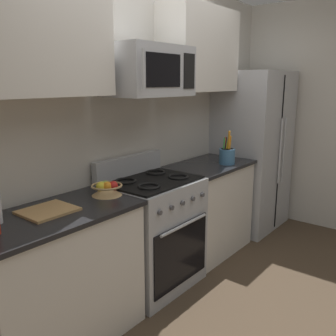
{
  "coord_description": "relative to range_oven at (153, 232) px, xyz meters",
  "views": [
    {
      "loc": [
        -2.17,
        -1.22,
        1.69
      ],
      "look_at": [
        0.05,
        0.56,
        1.03
      ],
      "focal_mm": 39.36,
      "sensor_mm": 36.0,
      "label": 1
    }
  ],
  "objects": [
    {
      "name": "fruit_basket",
      "position": [
        -0.48,
        0.01,
        0.48
      ],
      "size": [
        0.22,
        0.22,
        0.1
      ],
      "color": "tan",
      "rests_on": "counter_left"
    },
    {
      "name": "wall_right",
      "position": [
        2.29,
        -0.67,
        0.83
      ],
      "size": [
        0.1,
        8.0,
        2.6
      ],
      "primitive_type": "cube",
      "color": "beige",
      "rests_on": "ground"
    },
    {
      "name": "counter_right",
      "position": [
        0.85,
        -0.0,
        -0.02
      ],
      "size": [
        0.92,
        0.59,
        0.91
      ],
      "color": "silver",
      "rests_on": "ground"
    },
    {
      "name": "upper_cabinets_right",
      "position": [
        0.86,
        0.14,
        1.51
      ],
      "size": [
        0.91,
        0.34,
        0.76
      ],
      "color": "silver"
    },
    {
      "name": "wall_back",
      "position": [
        0.0,
        0.36,
        0.83
      ],
      "size": [
        8.0,
        0.1,
        2.6
      ],
      "primitive_type": "cube",
      "color": "beige",
      "rests_on": "ground"
    },
    {
      "name": "refrigerator",
      "position": [
        1.76,
        -0.02,
        0.43
      ],
      "size": [
        0.86,
        0.7,
        1.81
      ],
      "color": "#B2B5BA",
      "rests_on": "ground"
    },
    {
      "name": "range_oven",
      "position": [
        0.0,
        0.0,
        0.0
      ],
      "size": [
        0.76,
        0.63,
        1.09
      ],
      "color": "#B2B5BA",
      "rests_on": "ground"
    },
    {
      "name": "microwave",
      "position": [
        -0.0,
        0.03,
        1.3
      ],
      "size": [
        0.69,
        0.44,
        0.38
      ],
      "color": "#B2B5BA"
    },
    {
      "name": "cutting_board",
      "position": [
        -0.94,
        0.04,
        0.44
      ],
      "size": [
        0.31,
        0.28,
        0.02
      ],
      "primitive_type": "cube",
      "rotation": [
        0.0,
        0.0,
        -0.0
      ],
      "color": "tan",
      "rests_on": "counter_left"
    },
    {
      "name": "upper_cabinets_left",
      "position": [
        -0.94,
        0.14,
        1.51
      ],
      "size": [
        1.07,
        0.34,
        0.76
      ],
      "color": "silver"
    },
    {
      "name": "ground_plane",
      "position": [
        0.0,
        -0.67,
        -0.47
      ],
      "size": [
        16.0,
        16.0,
        0.0
      ],
      "primitive_type": "plane",
      "color": "#473828"
    },
    {
      "name": "counter_left",
      "position": [
        -0.93,
        -0.0,
        -0.02
      ],
      "size": [
        1.08,
        0.59,
        0.91
      ],
      "color": "silver",
      "rests_on": "ground"
    },
    {
      "name": "utensil_crock",
      "position": [
        0.96,
        -0.14,
        0.52
      ],
      "size": [
        0.15,
        0.15,
        0.33
      ],
      "color": "teal",
      "rests_on": "counter_right"
    }
  ]
}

